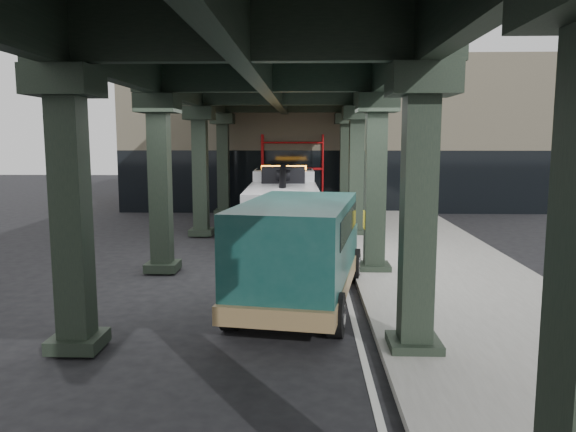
# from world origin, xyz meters

# --- Properties ---
(ground) EXTENTS (90.00, 90.00, 0.00)m
(ground) POSITION_xyz_m (0.00, 0.00, 0.00)
(ground) COLOR black
(ground) RESTS_ON ground
(sidewalk) EXTENTS (5.00, 40.00, 0.15)m
(sidewalk) POSITION_xyz_m (4.50, 2.00, 0.07)
(sidewalk) COLOR gray
(sidewalk) RESTS_ON ground
(lane_stripe) EXTENTS (0.12, 38.00, 0.01)m
(lane_stripe) POSITION_xyz_m (1.70, 2.00, 0.01)
(lane_stripe) COLOR silver
(lane_stripe) RESTS_ON ground
(viaduct) EXTENTS (7.40, 32.00, 6.40)m
(viaduct) POSITION_xyz_m (-0.40, 2.00, 5.46)
(viaduct) COLOR black
(viaduct) RESTS_ON ground
(building) EXTENTS (22.00, 10.00, 8.00)m
(building) POSITION_xyz_m (2.00, 20.00, 4.00)
(building) COLOR #C6B793
(building) RESTS_ON ground
(scaffolding) EXTENTS (3.08, 0.88, 4.00)m
(scaffolding) POSITION_xyz_m (0.00, 14.64, 2.11)
(scaffolding) COLOR red
(scaffolding) RESTS_ON ground
(tow_truck) EXTENTS (2.79, 8.76, 2.85)m
(tow_truck) POSITION_xyz_m (-0.18, 7.53, 1.39)
(tow_truck) COLOR black
(tow_truck) RESTS_ON ground
(towed_van) EXTENTS (3.21, 6.28, 2.44)m
(towed_van) POSITION_xyz_m (0.55, -1.08, 1.31)
(towed_van) COLOR #103C38
(towed_van) RESTS_ON ground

